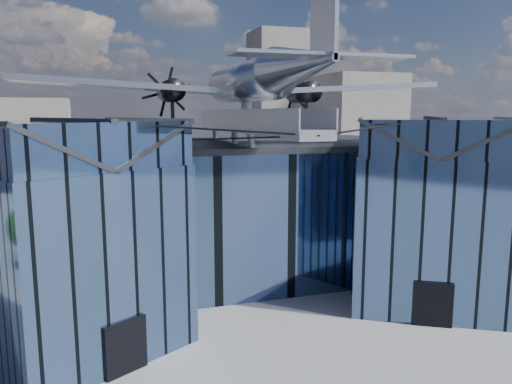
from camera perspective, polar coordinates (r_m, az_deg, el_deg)
name	(u,v)px	position (r m, az deg, el deg)	size (l,w,h in m)	color
ground_plane	(266,314)	(31.14, 1.16, -13.77)	(120.00, 120.00, 0.00)	gray
museum	(239,207)	(34.85, -1.92, -1.73)	(32.88, 24.50, 17.60)	#445F8B
bg_towers	(169,125)	(78.36, -9.94, 7.54)	(77.00, 24.50, 26.00)	slate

